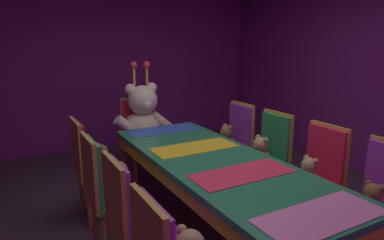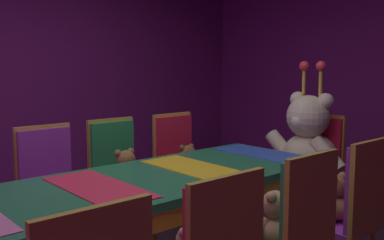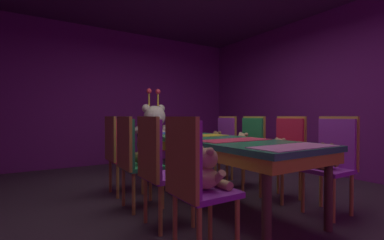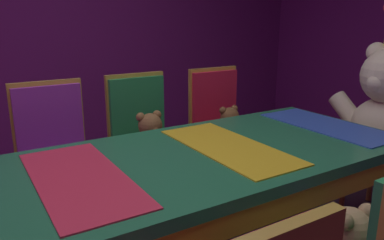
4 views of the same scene
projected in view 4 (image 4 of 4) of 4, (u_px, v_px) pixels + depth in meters
wall_left at (34, 12)px, 3.58m from camera, size 0.12×6.40×2.80m
banquet_table at (162, 179)px, 1.64m from camera, size 0.90×2.49×0.75m
chair_left_1 at (54, 149)px, 2.21m from camera, size 0.42×0.41×0.98m
chair_left_2 at (141, 133)px, 2.52m from camera, size 0.42×0.41×0.98m
teddy_left_2 at (151, 139)px, 2.40m from camera, size 0.25×0.33×0.31m
chair_left_3 at (218, 121)px, 2.81m from camera, size 0.42×0.41×0.98m
teddy_left_3 at (230, 128)px, 2.70m from camera, size 0.22×0.29×0.27m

